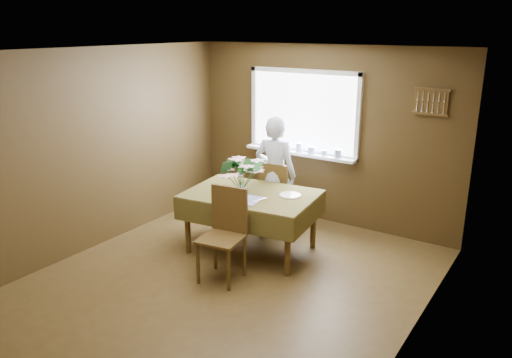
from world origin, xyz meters
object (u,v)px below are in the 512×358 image
Objects in this scene: flower_bouquet at (242,174)px; chair_far at (277,193)px; dining_table at (251,200)px; seated_woman at (275,175)px; chair_near at (225,230)px.

chair_far is at bearing 94.01° from flower_bouquet.
dining_table is 0.42m from flower_bouquet.
seated_woman is at bearing 94.51° from flower_bouquet.
seated_woman reaches higher than chair_near.
dining_table is 1.74× the size of chair_far.
chair_far is 1.50m from chair_near.
chair_near is 0.76m from flower_bouquet.
chair_near is at bearing 91.45° from seated_woman.
seated_woman is 3.09× the size of flower_bouquet.
chair_far is 0.94× the size of chair_near.
chair_far is at bearing 89.27° from dining_table.
flower_bouquet is (-0.16, 0.56, 0.50)m from chair_near.
flower_bouquet is at bearing 89.76° from chair_far.
chair_near is at bearing 94.30° from chair_far.
flower_bouquet reaches higher than dining_table.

